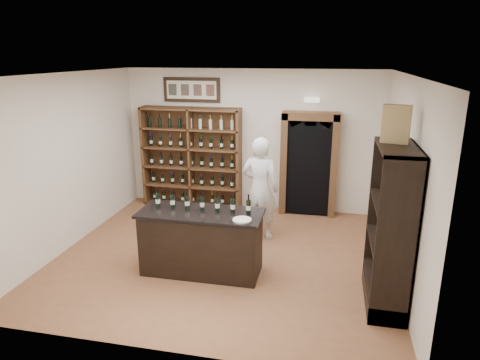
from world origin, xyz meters
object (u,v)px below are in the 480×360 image
Objects in this scene: counter_bottle_0 at (158,200)px; wine_crate at (396,124)px; wine_shelf at (192,157)px; tasting_counter at (201,243)px; side_cabinet at (390,252)px; shopkeeper at (260,188)px.

counter_bottle_0 is 3.64m from wine_crate.
counter_bottle_0 is at bearing -82.39° from wine_shelf.
wine_crate is (2.66, -0.12, 1.95)m from tasting_counter.
wine_crate is at bearing 110.83° from side_cabinet.
shopkeeper is at bearing 154.51° from wine_crate.
wine_shelf is 1.17× the size of tasting_counter.
side_cabinet is (3.82, -3.23, -0.35)m from wine_shelf.
wine_shelf is 7.33× the size of counter_bottle_0.
side_cabinet is at bearing -55.45° from wine_crate.
wine_shelf is 1.00× the size of side_cabinet.
shopkeeper is (0.66, 1.51, 0.45)m from tasting_counter.
shopkeeper is at bearing 138.78° from side_cabinet.
counter_bottle_0 is (0.38, -2.84, 0.01)m from wine_shelf.
tasting_counter is 1.71m from shopkeeper.
wine_crate reaches higher than wine_shelf.
counter_bottle_0 is at bearing -169.81° from wine_crate.
wine_crate is (-0.07, 0.18, 1.69)m from side_cabinet.
side_cabinet is at bearing -6.45° from counter_bottle_0.
wine_shelf is at bearing 97.61° from counter_bottle_0.
wine_shelf reaches higher than tasting_counter.
wine_shelf is at bearing 139.79° from side_cabinet.
counter_bottle_0 is 0.14× the size of side_cabinet.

